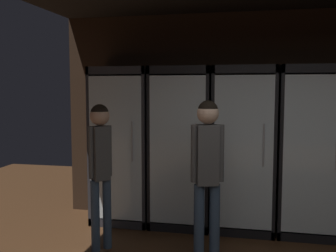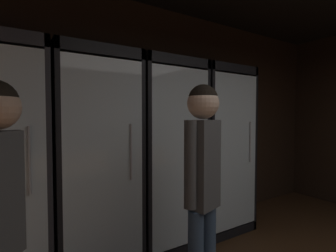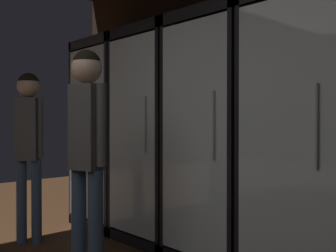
{
  "view_description": "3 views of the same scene",
  "coord_description": "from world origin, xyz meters",
  "px_view_note": "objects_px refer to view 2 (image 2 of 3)",
  "views": [
    {
      "loc": [
        -0.41,
        -2.29,
        1.79
      ],
      "look_at": [
        -1.45,
        2.56,
        1.32
      ],
      "focal_mm": 41.85,
      "sensor_mm": 36.0,
      "label": 1
    },
    {
      "loc": [
        -1.97,
        0.3,
        1.46
      ],
      "look_at": [
        -0.72,
        2.27,
        1.37
      ],
      "focal_mm": 26.6,
      "sensor_mm": 36.0,
      "label": 2
    },
    {
      "loc": [
        1.65,
        0.15,
        1.16
      ],
      "look_at": [
        -1.1,
        2.65,
        1.13
      ],
      "focal_mm": 42.24,
      "sensor_mm": 36.0,
      "label": 3
    }
  ],
  "objects_px": {
    "cooler_right": "(215,149)",
    "shopper_near": "(203,175)",
    "cooler_center": "(164,155)",
    "cooler_left": "(94,161)"
  },
  "relations": [
    {
      "from": "cooler_center",
      "to": "shopper_near",
      "type": "relative_size",
      "value": 1.24
    },
    {
      "from": "cooler_center",
      "to": "shopper_near",
      "type": "height_order",
      "value": "cooler_center"
    },
    {
      "from": "cooler_left",
      "to": "cooler_center",
      "type": "xyz_separation_m",
      "value": [
        0.8,
        0.0,
        -0.01
      ]
    },
    {
      "from": "cooler_center",
      "to": "cooler_right",
      "type": "height_order",
      "value": "same"
    },
    {
      "from": "cooler_right",
      "to": "shopper_near",
      "type": "height_order",
      "value": "cooler_right"
    },
    {
      "from": "cooler_center",
      "to": "shopper_near",
      "type": "bearing_deg",
      "value": -107.5
    },
    {
      "from": "cooler_right",
      "to": "cooler_left",
      "type": "bearing_deg",
      "value": -180.0
    },
    {
      "from": "cooler_right",
      "to": "cooler_center",
      "type": "bearing_deg",
      "value": 180.0
    },
    {
      "from": "cooler_right",
      "to": "shopper_near",
      "type": "relative_size",
      "value": 1.24
    },
    {
      "from": "cooler_left",
      "to": "shopper_near",
      "type": "bearing_deg",
      "value": -67.41
    }
  ]
}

